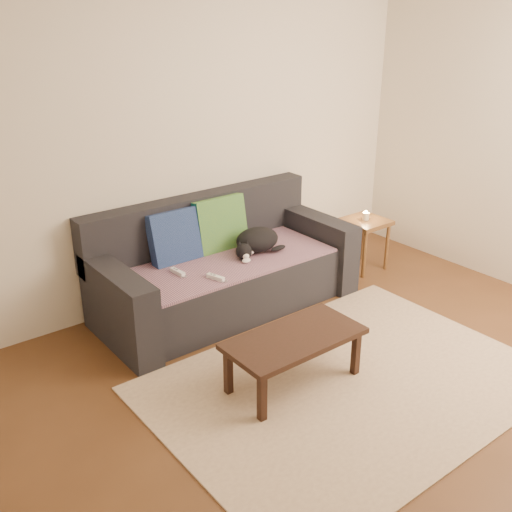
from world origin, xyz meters
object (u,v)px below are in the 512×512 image
at_px(wii_remote_a, 178,272).
at_px(coffee_table, 294,342).
at_px(sofa, 223,271).
at_px(wii_remote_b, 216,277).
at_px(cat, 256,241).
at_px(side_table, 365,228).

bearing_deg(wii_remote_a, coffee_table, -175.47).
height_order(sofa, wii_remote_b, sofa).
relative_size(wii_remote_b, coffee_table, 0.17).
xyz_separation_m(sofa, wii_remote_b, (-0.29, -0.33, 0.15)).
xyz_separation_m(cat, coffee_table, (-0.55, -1.10, -0.22)).
bearing_deg(cat, wii_remote_a, -167.62).
height_order(wii_remote_b, side_table, side_table).
distance_m(wii_remote_a, wii_remote_b, 0.31).
distance_m(cat, wii_remote_a, 0.73).
xyz_separation_m(wii_remote_b, side_table, (1.76, 0.15, -0.06)).
bearing_deg(coffee_table, wii_remote_b, 90.75).
distance_m(cat, side_table, 1.21).
height_order(wii_remote_a, coffee_table, wii_remote_a).
bearing_deg(coffee_table, side_table, 30.12).
bearing_deg(wii_remote_b, wii_remote_a, 17.25).
bearing_deg(wii_remote_a, sofa, -85.19).
height_order(wii_remote_b, coffee_table, wii_remote_b).
height_order(sofa, side_table, sofa).
height_order(cat, side_table, cat).
xyz_separation_m(side_table, coffee_table, (-1.75, -1.02, -0.08)).
xyz_separation_m(sofa, coffee_table, (-0.28, -1.20, 0.01)).
distance_m(side_table, coffee_table, 2.02).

